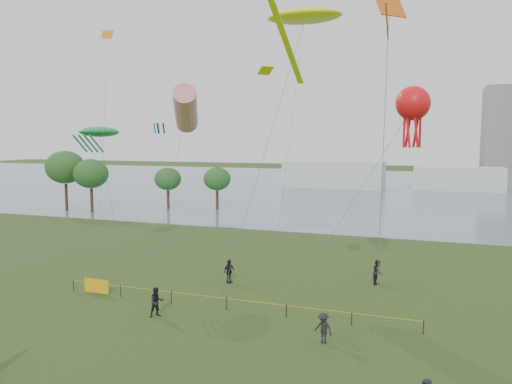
% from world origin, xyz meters
% --- Properties ---
extents(lake, '(400.00, 120.00, 0.08)m').
position_xyz_m(lake, '(0.00, 100.00, 0.02)').
color(lake, slate).
rests_on(lake, ground_plane).
extents(building_low, '(16.00, 18.00, 28.00)m').
position_xyz_m(building_low, '(32.00, 168.00, 14.00)').
color(building_low, slate).
rests_on(building_low, ground_plane).
extents(pavilion_left, '(22.00, 8.00, 6.00)m').
position_xyz_m(pavilion_left, '(-12.00, 95.00, 3.00)').
color(pavilion_left, silver).
rests_on(pavilion_left, ground_plane).
extents(pavilion_right, '(18.00, 7.00, 5.00)m').
position_xyz_m(pavilion_right, '(14.00, 98.00, 2.50)').
color(pavilion_right, silver).
rests_on(pavilion_right, ground_plane).
extents(trees, '(26.20, 13.91, 9.14)m').
position_xyz_m(trees, '(-36.78, 47.85, 5.83)').
color(trees, '#342018').
rests_on(trees, ground_plane).
extents(fence, '(24.07, 0.07, 1.05)m').
position_xyz_m(fence, '(-9.14, 12.80, 0.55)').
color(fence, black).
rests_on(fence, ground_plane).
extents(spectator_a, '(1.11, 1.13, 1.83)m').
position_xyz_m(spectator_a, '(-6.60, 10.23, 0.92)').
color(spectator_a, black).
rests_on(spectator_a, ground_plane).
extents(spectator_b, '(1.23, 0.97, 1.67)m').
position_xyz_m(spectator_b, '(3.93, 9.72, 0.84)').
color(spectator_b, black).
rests_on(spectator_b, ground_plane).
extents(spectator_c, '(0.82, 1.15, 1.82)m').
position_xyz_m(spectator_c, '(-5.21, 18.41, 0.91)').
color(spectator_c, black).
rests_on(spectator_c, ground_plane).
extents(spectator_g, '(0.79, 0.97, 1.86)m').
position_xyz_m(spectator_g, '(5.49, 21.89, 0.93)').
color(spectator_g, black).
rests_on(spectator_g, ground_plane).
extents(kite_stingray, '(6.52, 10.05, 19.39)m').
position_xyz_m(kite_stingray, '(0.75, 17.24, 18.91)').
color(kite_stingray, '#3F3F42').
extents(kite_windsock, '(4.32, 9.86, 15.36)m').
position_xyz_m(kite_windsock, '(-10.41, 21.67, 13.39)').
color(kite_windsock, '#3F3F42').
extents(kite_creature, '(7.07, 7.67, 11.98)m').
position_xyz_m(kite_creature, '(-18.05, 20.35, 11.51)').
color(kite_creature, '#3F3F42').
extents(kite_octopus, '(8.44, 6.35, 14.38)m').
position_xyz_m(kite_octopus, '(7.75, 18.88, 13.18)').
color(kite_octopus, '#3F3F42').
extents(kite_delta, '(1.69, 12.74, 17.90)m').
position_xyz_m(kite_delta, '(7.01, 8.55, 16.36)').
color(kite_delta, '#3F3F42').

